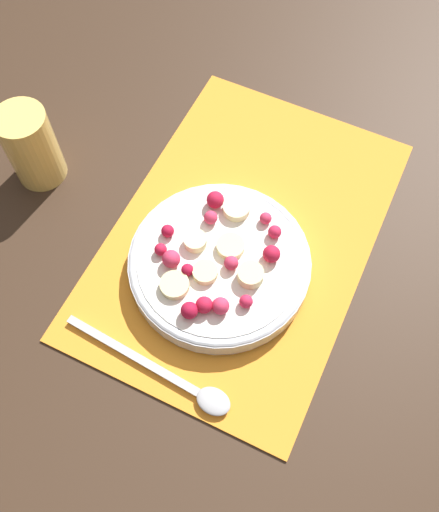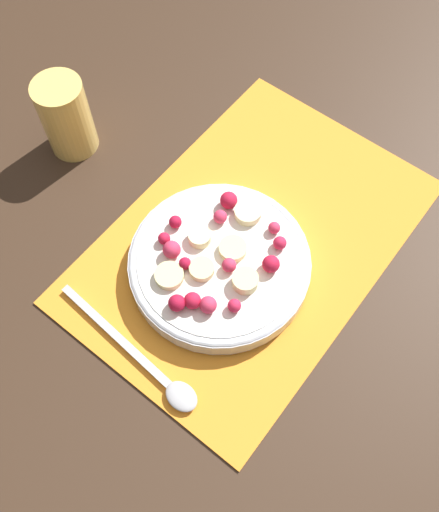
# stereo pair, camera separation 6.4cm
# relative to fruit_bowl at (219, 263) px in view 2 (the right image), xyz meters

# --- Properties ---
(ground_plane) EXTENTS (3.00, 3.00, 0.00)m
(ground_plane) POSITION_rel_fruit_bowl_xyz_m (0.06, -0.01, -0.02)
(ground_plane) COLOR #382619
(placemat) EXTENTS (0.44, 0.30, 0.01)m
(placemat) POSITION_rel_fruit_bowl_xyz_m (0.06, -0.01, -0.02)
(placemat) COLOR orange
(placemat) RESTS_ON ground_plane
(fruit_bowl) EXTENTS (0.21, 0.21, 0.05)m
(fruit_bowl) POSITION_rel_fruit_bowl_xyz_m (0.00, 0.00, 0.00)
(fruit_bowl) COLOR silver
(fruit_bowl) RESTS_ON placemat
(spoon) EXTENTS (0.03, 0.21, 0.01)m
(spoon) POSITION_rel_fruit_bowl_xyz_m (-0.14, -0.02, -0.01)
(spoon) COLOR #B2B2B7
(spoon) RESTS_ON placemat
(drinking_glass) EXTENTS (0.06, 0.06, 0.11)m
(drinking_glass) POSITION_rel_fruit_bowl_xyz_m (0.03, 0.27, 0.03)
(drinking_glass) COLOR #F4CC66
(drinking_glass) RESTS_ON ground_plane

